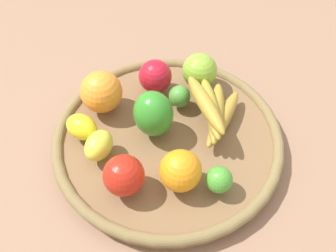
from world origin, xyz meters
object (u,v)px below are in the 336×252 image
(banana_bunch, at_px, (214,111))
(orange_1, at_px, (180,171))
(apple_2, at_px, (155,76))
(lime_0, at_px, (219,180))
(apple_0, at_px, (200,71))
(lime_1, at_px, (181,97))
(lemon_0, at_px, (99,145))
(lemon_1, at_px, (82,127))
(bell_pepper, at_px, (154,113))
(orange_0, at_px, (101,92))
(apple_1, at_px, (124,175))

(banana_bunch, bearing_deg, orange_1, 80.86)
(apple_2, bearing_deg, lime_0, 131.87)
(apple_0, bearing_deg, banana_bunch, 118.27)
(lime_1, distance_m, lemon_0, 0.19)
(banana_bunch, relative_size, lemon_0, 2.49)
(lime_0, bearing_deg, lemon_1, -7.98)
(lime_0, bearing_deg, bell_pepper, -32.28)
(lemon_0, bearing_deg, lime_0, 178.12)
(orange_0, relative_size, lime_0, 1.79)
(banana_bunch, height_order, apple_0, apple_0)
(lime_1, relative_size, orange_1, 0.61)
(apple_0, relative_size, lemon_1, 1.15)
(lemon_0, distance_m, apple_0, 0.26)
(lime_1, height_order, lemon_1, lemon_1)
(apple_2, distance_m, bell_pepper, 0.11)
(apple_1, height_order, lime_0, apple_1)
(apple_2, relative_size, lemon_1, 1.08)
(bell_pepper, bearing_deg, orange_0, 28.62)
(apple_1, bearing_deg, bell_pepper, -92.95)
(apple_0, bearing_deg, orange_0, 35.60)
(orange_0, height_order, lemon_1, orange_0)
(lemon_1, height_order, lime_0, same)
(orange_0, xyz_separation_m, apple_2, (-0.08, -0.08, -0.01))
(lemon_0, bearing_deg, lemon_1, -32.54)
(lime_0, bearing_deg, lime_1, -56.12)
(apple_1, distance_m, bell_pepper, 0.14)
(apple_2, distance_m, lemon_0, 0.19)
(apple_1, bearing_deg, banana_bunch, -120.93)
(apple_1, bearing_deg, apple_2, -84.17)
(lemon_1, bearing_deg, lemon_0, 147.46)
(lemon_1, bearing_deg, banana_bunch, -155.77)
(orange_1, height_order, lemon_0, orange_1)
(banana_bunch, distance_m, lime_0, 0.15)
(orange_0, height_order, bell_pepper, bell_pepper)
(lemon_1, bearing_deg, bell_pepper, -156.50)
(lemon_1, bearing_deg, orange_0, -95.62)
(apple_2, bearing_deg, lemon_1, 60.01)
(bell_pepper, relative_size, lemon_1, 1.43)
(lemon_0, bearing_deg, lime_1, -123.83)
(banana_bunch, xyz_separation_m, orange_0, (0.22, 0.02, 0.01))
(orange_1, bearing_deg, lime_1, -74.86)
(orange_0, height_order, orange_1, orange_0)
(bell_pepper, bearing_deg, apple_2, -32.03)
(lemon_0, bearing_deg, apple_2, -103.14)
(apple_2, relative_size, orange_1, 0.95)
(banana_bunch, xyz_separation_m, apple_2, (0.13, -0.06, 0.00))
(banana_bunch, distance_m, apple_0, 0.11)
(lemon_0, bearing_deg, banana_bunch, -143.58)
(lime_1, xyz_separation_m, orange_1, (-0.05, 0.18, 0.01))
(banana_bunch, distance_m, apple_2, 0.15)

